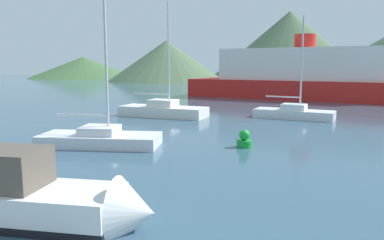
{
  "coord_description": "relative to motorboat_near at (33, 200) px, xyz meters",
  "views": [
    {
      "loc": [
        3.69,
        -2.73,
        3.76
      ],
      "look_at": [
        -0.8,
        14.0,
        1.2
      ],
      "focal_mm": 35.0,
      "sensor_mm": 36.0,
      "label": 1
    }
  ],
  "objects": [
    {
      "name": "hill_central",
      "position": [
        -22.36,
        75.44,
        4.12
      ],
      "size": [
        27.04,
        27.04,
        9.33
      ],
      "color": "#4C6647",
      "rests_on": "ground_plane"
    },
    {
      "name": "hill_east",
      "position": [
        4.72,
        90.79,
        7.92
      ],
      "size": [
        40.12,
        40.12,
        16.93
      ],
      "color": "#4C6647",
      "rests_on": "ground_plane"
    },
    {
      "name": "buoy_marker",
      "position": [
        3.87,
        9.61,
        -0.21
      ],
      "size": [
        0.71,
        0.71,
        0.82
      ],
      "color": "green",
      "rests_on": "ground_plane"
    },
    {
      "name": "ferry_distant",
      "position": [
        7.1,
        37.86,
        1.93
      ],
      "size": [
        26.82,
        15.07,
        7.19
      ],
      "rotation": [
        0.0,
        0.0,
        -0.24
      ],
      "color": "red",
      "rests_on": "ground_plane"
    },
    {
      "name": "hill_west",
      "position": [
        -52.37,
        89.56,
        2.47
      ],
      "size": [
        30.8,
        30.8,
        6.04
      ],
      "color": "#3D6038",
      "rests_on": "ground_plane"
    },
    {
      "name": "motorboat_near",
      "position": [
        0.0,
        0.0,
        0.0
      ],
      "size": [
        6.13,
        2.18,
        2.17
      ],
      "rotation": [
        0.0,
        0.0,
        0.08
      ],
      "color": "white",
      "rests_on": "ground_plane"
    },
    {
      "name": "sailboat_outer",
      "position": [
        -2.7,
        8.16,
        -0.13
      ],
      "size": [
        5.8,
        2.97,
        9.59
      ],
      "rotation": [
        0.0,
        0.0,
        0.15
      ],
      "color": "silver",
      "rests_on": "ground_plane"
    },
    {
      "name": "sailboat_middle",
      "position": [
        -3.21,
        18.49,
        -0.07
      ],
      "size": [
        6.68,
        2.95,
        8.18
      ],
      "rotation": [
        0.0,
        0.0,
        -0.12
      ],
      "color": "white",
      "rests_on": "ground_plane"
    },
    {
      "name": "sailboat_inner",
      "position": [
        6.09,
        19.95,
        -0.14
      ],
      "size": [
        5.75,
        2.99,
        7.1
      ],
      "rotation": [
        0.0,
        0.0,
        -0.21
      ],
      "color": "silver",
      "rests_on": "ground_plane"
    }
  ]
}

